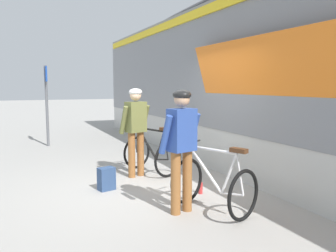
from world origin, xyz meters
The scene contains 9 objects.
ground_plane centered at (0.00, 0.00, 0.00)m, with size 80.00×80.00×0.00m, color #A09E99.
train_car centered at (3.19, -0.46, 1.97)m, with size 3.27×18.56×3.88m.
cyclist_near_in_olive centered at (0.01, 0.70, 1.05)m, with size 0.66×0.43×1.76m.
cyclist_far_in_blue centered at (-0.02, -1.48, 1.05)m, with size 0.66×0.42×1.76m.
bicycle_near_black centered at (0.41, 0.86, 0.40)m, with size 1.02×1.24×0.99m.
bicycle_far_white centered at (0.42, -1.63, 0.40)m, with size 1.05×1.26×0.99m.
backpack_on_platform centered at (-0.76, 0.02, 0.20)m, with size 0.28×0.18×0.40m, color navy.
water_bottle_near_the_bikes centered at (0.65, -0.83, 0.10)m, with size 0.07×0.07×0.19m, color red.
platform_sign_post centered at (-1.31, 5.13, 1.62)m, with size 0.08×0.70×2.40m.
Camera 1 is at (-2.14, -5.90, 1.83)m, focal length 37.58 mm.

